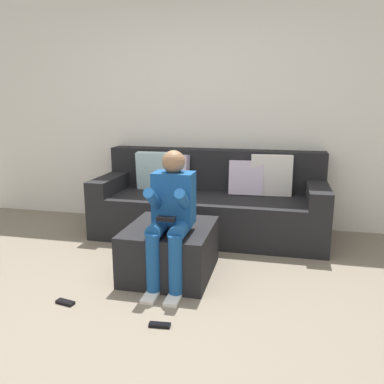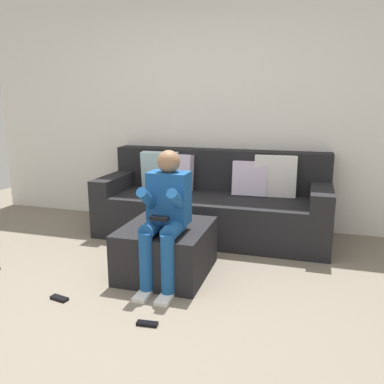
% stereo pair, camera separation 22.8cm
% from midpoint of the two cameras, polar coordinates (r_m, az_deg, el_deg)
% --- Properties ---
extents(ground_plane, '(7.36, 7.36, 0.00)m').
position_cam_midpoint_polar(ground_plane, '(2.77, -8.02, -18.09)').
color(ground_plane, slate).
extents(wall_back, '(5.66, 0.10, 2.71)m').
position_cam_midpoint_polar(wall_back, '(4.63, 3.93, 12.10)').
color(wall_back, silver).
rests_on(wall_back, ground_plane).
extents(couch_sectional, '(2.42, 0.93, 0.89)m').
position_cam_midpoint_polar(couch_sectional, '(4.30, 4.62, -1.62)').
color(couch_sectional, black).
rests_on(couch_sectional, ground_plane).
extents(ottoman, '(0.69, 0.77, 0.42)m').
position_cam_midpoint_polar(ottoman, '(3.34, -1.72, -8.35)').
color(ottoman, black).
rests_on(ottoman, ground_plane).
extents(person_seated, '(0.31, 0.56, 1.06)m').
position_cam_midpoint_polar(person_seated, '(3.03, -1.74, -2.95)').
color(person_seated, '#194C8C').
rests_on(person_seated, ground_plane).
extents(remote_near_ottoman, '(0.14, 0.06, 0.02)m').
position_cam_midpoint_polar(remote_near_ottoman, '(2.71, -3.96, -18.49)').
color(remote_near_ottoman, black).
rests_on(remote_near_ottoman, ground_plane).
extents(remote_by_storage_bin, '(0.15, 0.08, 0.02)m').
position_cam_midpoint_polar(remote_by_storage_bin, '(3.11, -16.59, -14.54)').
color(remote_by_storage_bin, black).
rests_on(remote_by_storage_bin, ground_plane).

